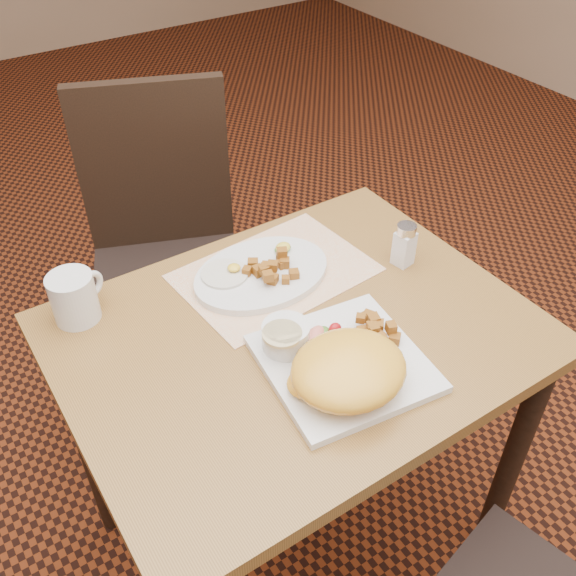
{
  "coord_description": "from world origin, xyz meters",
  "views": [
    {
      "loc": [
        -0.51,
        -0.75,
        1.61
      ],
      "look_at": [
        0.01,
        0.05,
        0.82
      ],
      "focal_mm": 40.0,
      "sensor_mm": 36.0,
      "label": 1
    }
  ],
  "objects_px": {
    "table": "(296,368)",
    "coffee_mug": "(75,297)",
    "plate_oval": "(262,274)",
    "chair_far": "(165,241)",
    "salt_shaker": "(404,244)",
    "plate_square": "(344,363)"
  },
  "relations": [
    {
      "from": "chair_far",
      "to": "salt_shaker",
      "type": "bearing_deg",
      "value": 136.58
    },
    {
      "from": "salt_shaker",
      "to": "chair_far",
      "type": "bearing_deg",
      "value": 114.87
    },
    {
      "from": "plate_oval",
      "to": "salt_shaker",
      "type": "distance_m",
      "value": 0.32
    },
    {
      "from": "table",
      "to": "coffee_mug",
      "type": "bearing_deg",
      "value": 141.51
    },
    {
      "from": "table",
      "to": "chair_far",
      "type": "xyz_separation_m",
      "value": [
        0.01,
        0.7,
        -0.1
      ]
    },
    {
      "from": "plate_square",
      "to": "coffee_mug",
      "type": "relative_size",
      "value": 2.4
    },
    {
      "from": "table",
      "to": "coffee_mug",
      "type": "distance_m",
      "value": 0.46
    },
    {
      "from": "plate_oval",
      "to": "salt_shaker",
      "type": "xyz_separation_m",
      "value": [
        0.29,
        -0.13,
        0.04
      ]
    },
    {
      "from": "coffee_mug",
      "to": "table",
      "type": "bearing_deg",
      "value": -38.49
    },
    {
      "from": "chair_far",
      "to": "plate_square",
      "type": "distance_m",
      "value": 0.85
    },
    {
      "from": "plate_square",
      "to": "plate_oval",
      "type": "xyz_separation_m",
      "value": [
        0.01,
        0.3,
        0.0
      ]
    },
    {
      "from": "salt_shaker",
      "to": "coffee_mug",
      "type": "relative_size",
      "value": 0.86
    },
    {
      "from": "table",
      "to": "plate_oval",
      "type": "distance_m",
      "value": 0.22
    },
    {
      "from": "plate_square",
      "to": "salt_shaker",
      "type": "xyz_separation_m",
      "value": [
        0.3,
        0.18,
        0.04
      ]
    },
    {
      "from": "plate_square",
      "to": "salt_shaker",
      "type": "height_order",
      "value": "salt_shaker"
    },
    {
      "from": "chair_far",
      "to": "coffee_mug",
      "type": "relative_size",
      "value": 8.33
    },
    {
      "from": "plate_oval",
      "to": "salt_shaker",
      "type": "relative_size",
      "value": 3.05
    },
    {
      "from": "table",
      "to": "plate_oval",
      "type": "bearing_deg",
      "value": 81.15
    },
    {
      "from": "chair_far",
      "to": "coffee_mug",
      "type": "distance_m",
      "value": 0.61
    },
    {
      "from": "chair_far",
      "to": "coffee_mug",
      "type": "height_order",
      "value": "chair_far"
    },
    {
      "from": "table",
      "to": "chair_far",
      "type": "height_order",
      "value": "chair_far"
    },
    {
      "from": "table",
      "to": "plate_oval",
      "type": "relative_size",
      "value": 2.96
    }
  ]
}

